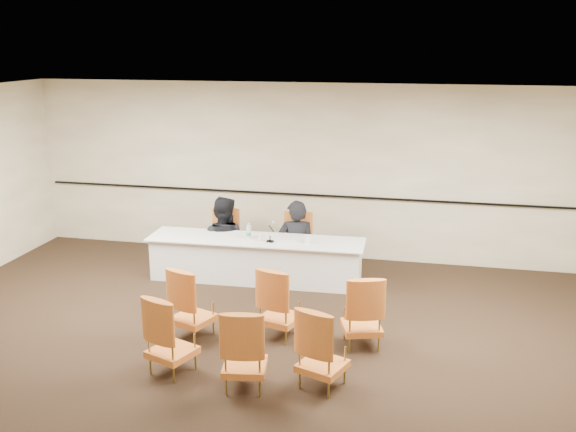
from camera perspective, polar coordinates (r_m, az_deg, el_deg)
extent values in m
plane|color=black|center=(7.81, -3.39, -12.73)|extent=(10.00, 10.00, 0.00)
plane|color=silver|center=(6.92, -3.78, 9.76)|extent=(10.00, 10.00, 0.00)
cube|color=#B4AC8E|center=(11.00, 2.16, 3.96)|extent=(10.00, 0.04, 3.00)
cube|color=black|center=(11.05, 2.10, 1.88)|extent=(9.80, 0.04, 0.03)
imported|color=black|center=(10.51, 0.72, -3.20)|extent=(0.71, 0.55, 1.74)
imported|color=black|center=(10.78, -5.78, -2.72)|extent=(0.87, 0.70, 1.72)
cube|color=white|center=(9.81, -0.06, -2.39)|extent=(0.37, 0.35, 0.00)
cylinder|color=silver|center=(9.90, -2.45, -1.96)|extent=(0.07, 0.07, 0.10)
cylinder|color=white|center=(9.78, 1.73, -2.08)|extent=(0.10, 0.10, 0.13)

